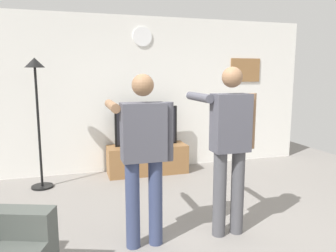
{
  "coord_description": "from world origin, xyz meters",
  "views": [
    {
      "loc": [
        -1.16,
        -2.74,
        1.71
      ],
      "look_at": [
        0.02,
        1.2,
        1.05
      ],
      "focal_mm": 34.6,
      "sensor_mm": 36.0,
      "label": 1
    }
  ],
  "objects_px": {
    "tv_stand": "(147,159)",
    "framed_picture": "(245,70)",
    "floor_lamp": "(37,96)",
    "television": "(146,126)",
    "person_standing_nearer_lamp": "(143,151)",
    "person_standing_nearer_couch": "(229,142)",
    "wall_clock": "(142,37)"
  },
  "relations": [
    {
      "from": "person_standing_nearer_lamp",
      "to": "person_standing_nearer_couch",
      "type": "xyz_separation_m",
      "value": [
        0.91,
        -0.02,
        0.03
      ]
    },
    {
      "from": "tv_stand",
      "to": "floor_lamp",
      "type": "height_order",
      "value": "floor_lamp"
    },
    {
      "from": "television",
      "to": "wall_clock",
      "type": "bearing_deg",
      "value": 90.0
    },
    {
      "from": "framed_picture",
      "to": "person_standing_nearer_couch",
      "type": "distance_m",
      "value": 3.24
    },
    {
      "from": "tv_stand",
      "to": "framed_picture",
      "type": "relative_size",
      "value": 2.22
    },
    {
      "from": "framed_picture",
      "to": "floor_lamp",
      "type": "xyz_separation_m",
      "value": [
        -3.72,
        -0.56,
        -0.4
      ]
    },
    {
      "from": "framed_picture",
      "to": "person_standing_nearer_lamp",
      "type": "height_order",
      "value": "framed_picture"
    },
    {
      "from": "wall_clock",
      "to": "floor_lamp",
      "type": "xyz_separation_m",
      "value": [
        -1.7,
        -0.55,
        -0.96
      ]
    },
    {
      "from": "television",
      "to": "person_standing_nearer_couch",
      "type": "bearing_deg",
      "value": -81.99
    },
    {
      "from": "television",
      "to": "tv_stand",
      "type": "bearing_deg",
      "value": -90.0
    },
    {
      "from": "tv_stand",
      "to": "framed_picture",
      "type": "xyz_separation_m",
      "value": [
        2.02,
        0.3,
        1.54
      ]
    },
    {
      "from": "television",
      "to": "framed_picture",
      "type": "height_order",
      "value": "framed_picture"
    },
    {
      "from": "person_standing_nearer_couch",
      "to": "tv_stand",
      "type": "bearing_deg",
      "value": 98.17
    },
    {
      "from": "floor_lamp",
      "to": "person_standing_nearer_couch",
      "type": "height_order",
      "value": "floor_lamp"
    },
    {
      "from": "tv_stand",
      "to": "person_standing_nearer_couch",
      "type": "relative_size",
      "value": 0.77
    },
    {
      "from": "wall_clock",
      "to": "person_standing_nearer_couch",
      "type": "xyz_separation_m",
      "value": [
        0.34,
        -2.65,
        -1.34
      ]
    },
    {
      "from": "tv_stand",
      "to": "person_standing_nearer_lamp",
      "type": "distance_m",
      "value": 2.52
    },
    {
      "from": "framed_picture",
      "to": "floor_lamp",
      "type": "distance_m",
      "value": 3.78
    },
    {
      "from": "person_standing_nearer_lamp",
      "to": "person_standing_nearer_couch",
      "type": "relative_size",
      "value": 0.96
    },
    {
      "from": "wall_clock",
      "to": "framed_picture",
      "type": "xyz_separation_m",
      "value": [
        2.02,
        0.0,
        -0.56
      ]
    },
    {
      "from": "framed_picture",
      "to": "person_standing_nearer_lamp",
      "type": "distance_m",
      "value": 3.78
    },
    {
      "from": "tv_stand",
      "to": "wall_clock",
      "type": "xyz_separation_m",
      "value": [
        0.0,
        0.29,
        2.1
      ]
    },
    {
      "from": "wall_clock",
      "to": "floor_lamp",
      "type": "distance_m",
      "value": 2.03
    },
    {
      "from": "tv_stand",
      "to": "television",
      "type": "xyz_separation_m",
      "value": [
        0.0,
        0.05,
        0.58
      ]
    },
    {
      "from": "television",
      "to": "framed_picture",
      "type": "xyz_separation_m",
      "value": [
        2.02,
        0.25,
        0.96
      ]
    },
    {
      "from": "wall_clock",
      "to": "person_standing_nearer_lamp",
      "type": "distance_m",
      "value": 3.02
    },
    {
      "from": "framed_picture",
      "to": "person_standing_nearer_lamp",
      "type": "xyz_separation_m",
      "value": [
        -2.59,
        -2.63,
        -0.81
      ]
    },
    {
      "from": "floor_lamp",
      "to": "television",
      "type": "bearing_deg",
      "value": 10.21
    },
    {
      "from": "floor_lamp",
      "to": "framed_picture",
      "type": "bearing_deg",
      "value": 8.49
    },
    {
      "from": "floor_lamp",
      "to": "wall_clock",
      "type": "bearing_deg",
      "value": 17.9
    },
    {
      "from": "framed_picture",
      "to": "person_standing_nearer_couch",
      "type": "bearing_deg",
      "value": -122.25
    },
    {
      "from": "television",
      "to": "person_standing_nearer_lamp",
      "type": "bearing_deg",
      "value": -103.54
    }
  ]
}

